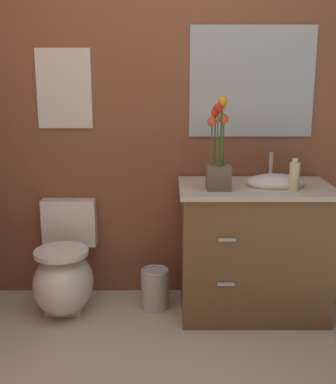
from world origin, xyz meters
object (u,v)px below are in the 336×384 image
Objects in this scene: vanity_cabinet at (252,248)px; wall_poster at (63,89)px; trash_bin at (154,289)px; wall_mirror at (251,82)px; flower_vase at (217,159)px; toilet at (63,274)px; soap_bottle at (293,176)px.

wall_poster reaches higher than vanity_cabinet.
trash_bin is 0.34× the size of wall_mirror.
flower_vase is 0.63m from wall_mirror.
toilet is at bearing -179.50° from trash_bin.
soap_bottle is (0.44, -0.04, -0.09)m from flower_vase.
toilet is 0.68× the size of vanity_cabinet.
vanity_cabinet is 0.64m from flower_vase.
vanity_cabinet is at bearing 21.21° from flower_vase.
flower_vase reaches higher than vanity_cabinet.
vanity_cabinet reaches higher than toilet.
wall_poster is (-0.00, 0.27, 1.16)m from toilet.
wall_poster is at bearing 158.06° from flower_vase.
wall_poster is at bearing 166.35° from vanity_cabinet.
vanity_cabinet is at bearing -1.25° from toilet.
soap_bottle is 0.70× the size of trash_bin.
trash_bin is at bearing -24.22° from wall_poster.
toilet is 1.73m from wall_mirror.
wall_poster is at bearing 163.18° from soap_bottle.
vanity_cabinet is at bearing -89.46° from wall_mirror.
trash_bin is at bearing -157.18° from wall_mirror.
flower_vase is at bearing -18.32° from trash_bin.
soap_bottle is at bearing -4.69° from flower_vase.
trash_bin is 0.54× the size of wall_poster.
wall_poster reaches higher than toilet.
soap_bottle is at bearing -33.72° from vanity_cabinet.
wall_mirror is (1.21, 0.00, 0.04)m from wall_poster.
trash_bin is at bearing 177.12° from vanity_cabinet.
trash_bin is (0.58, 0.01, -0.11)m from toilet.
trash_bin is at bearing 161.68° from flower_vase.
flower_vase is at bearing -158.79° from vanity_cabinet.
wall_mirror is at bearing 12.49° from toilet.
flower_vase is (-0.24, -0.09, 0.59)m from vanity_cabinet.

